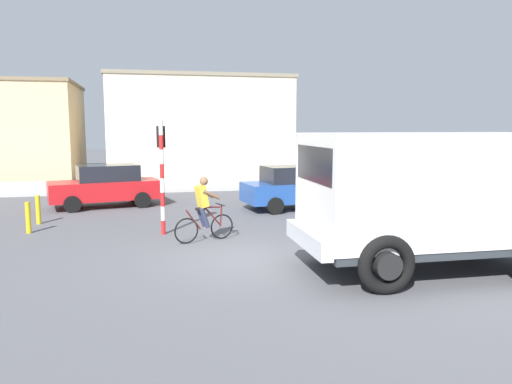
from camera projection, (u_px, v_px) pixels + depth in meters
ground_plane at (249, 258)px, 11.53m from camera, size 120.00×120.00×0.00m
sidewalk_far at (190, 184)px, 25.62m from camera, size 80.00×5.00×0.16m
truck_foreground at (431, 192)px, 10.34m from camera, size 5.47×2.94×2.90m
cyclist at (204, 209)px, 13.07m from camera, size 1.64×0.71×1.72m
traffic_light_pole at (162, 161)px, 13.84m from camera, size 0.24×0.43×3.20m
car_red_near at (297, 187)px, 18.31m from camera, size 4.18×2.25×1.60m
car_white_mid at (105, 185)px, 18.78m from camera, size 4.27×2.51×1.60m
pedestrian_near_kerb at (315, 175)px, 22.41m from camera, size 0.34×0.22×1.62m
bollard_near at (28, 218)px, 14.13m from camera, size 0.14×0.14×0.90m
bollard_far at (38, 210)px, 15.48m from camera, size 0.14×0.14×0.90m
building_corner_left at (4, 129)px, 30.60m from camera, size 8.92×8.10×5.74m
building_mid_block at (198, 126)px, 31.43m from camera, size 11.04×7.29×6.09m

